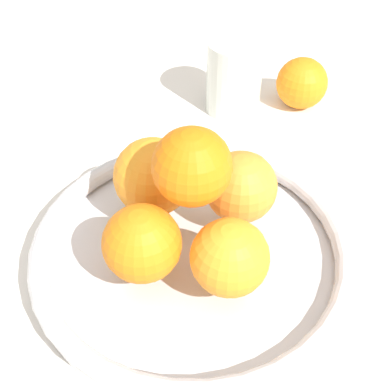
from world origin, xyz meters
name	(u,v)px	position (x,y,z in m)	size (l,w,h in m)	color
ground_plane	(192,265)	(0.00, 0.00, 0.00)	(4.00, 4.00, 0.00)	silver
fruit_bowl	(192,253)	(0.00, 0.00, 0.02)	(0.30, 0.30, 0.04)	silver
orange_pile	(190,203)	(0.00, 0.00, 0.08)	(0.19, 0.18, 0.12)	orange
stray_orange	(302,83)	(-0.13, 0.28, 0.03)	(0.07, 0.07, 0.07)	orange
drinking_glass	(234,76)	(-0.18, 0.21, 0.05)	(0.07, 0.07, 0.10)	silver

